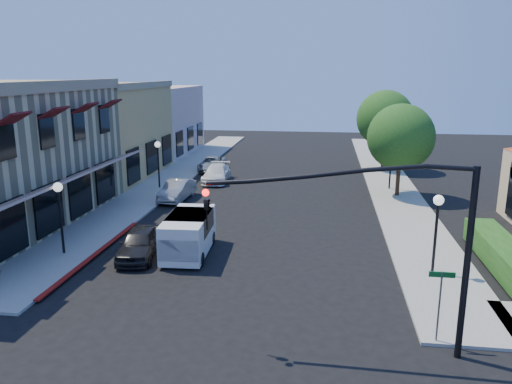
# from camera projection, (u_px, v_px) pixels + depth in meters

# --- Properties ---
(ground) EXTENTS (120.00, 120.00, 0.00)m
(ground) POSITION_uv_depth(u_px,v_px,m) (193.00, 363.00, 15.04)
(ground) COLOR black
(ground) RESTS_ON ground
(sidewalk_left) EXTENTS (3.50, 50.00, 0.12)m
(sidewalk_left) POSITION_uv_depth(u_px,v_px,m) (176.00, 175.00, 42.20)
(sidewalk_left) COLOR gray
(sidewalk_left) RESTS_ON ground
(sidewalk_right) EXTENTS (3.50, 50.00, 0.12)m
(sidewalk_right) POSITION_uv_depth(u_px,v_px,m) (388.00, 181.00, 39.81)
(sidewalk_right) COLOR gray
(sidewalk_right) RESTS_ON ground
(curb_red_strip) EXTENTS (0.25, 10.00, 0.06)m
(curb_red_strip) POSITION_uv_depth(u_px,v_px,m) (96.00, 257.00, 23.68)
(curb_red_strip) COLOR maroon
(curb_red_strip) RESTS_ON ground
(yellow_stucco_building) EXTENTS (10.00, 12.00, 7.60)m
(yellow_stucco_building) POSITION_uv_depth(u_px,v_px,m) (92.00, 130.00, 41.28)
(yellow_stucco_building) COLOR tan
(yellow_stucco_building) RESTS_ON ground
(pink_stucco_building) EXTENTS (10.00, 12.00, 7.00)m
(pink_stucco_building) POSITION_uv_depth(u_px,v_px,m) (144.00, 120.00, 52.89)
(pink_stucco_building) COLOR beige
(pink_stucco_building) RESTS_ON ground
(hedge) EXTENTS (1.40, 8.00, 1.10)m
(hedge) POSITION_uv_depth(u_px,v_px,m) (502.00, 270.00, 22.10)
(hedge) COLOR #204F16
(hedge) RESTS_ON ground
(street_tree_a) EXTENTS (4.56, 4.56, 6.48)m
(street_tree_a) POSITION_uv_depth(u_px,v_px,m) (401.00, 137.00, 34.01)
(street_tree_a) COLOR black
(street_tree_a) RESTS_ON ground
(street_tree_b) EXTENTS (4.94, 4.94, 7.02)m
(street_tree_b) POSITION_uv_depth(u_px,v_px,m) (385.00, 119.00, 43.55)
(street_tree_b) COLOR black
(street_tree_b) RESTS_ON ground
(signal_mast_arm) EXTENTS (8.01, 0.39, 6.00)m
(signal_mast_arm) POSITION_uv_depth(u_px,v_px,m) (395.00, 228.00, 14.72)
(signal_mast_arm) COLOR black
(signal_mast_arm) RESTS_ON ground
(street_name_sign) EXTENTS (0.80, 0.06, 2.50)m
(street_name_sign) POSITION_uv_depth(u_px,v_px,m) (440.00, 295.00, 15.73)
(street_name_sign) COLOR #595B5E
(street_name_sign) RESTS_ON ground
(lamppost_left_near) EXTENTS (0.44, 0.44, 3.57)m
(lamppost_left_near) POSITION_uv_depth(u_px,v_px,m) (59.00, 200.00, 23.25)
(lamppost_left_near) COLOR black
(lamppost_left_near) RESTS_ON ground
(lamppost_left_far) EXTENTS (0.44, 0.44, 3.57)m
(lamppost_left_far) POSITION_uv_depth(u_px,v_px,m) (158.00, 153.00, 36.72)
(lamppost_left_far) COLOR black
(lamppost_left_far) RESTS_ON ground
(lamppost_right_near) EXTENTS (0.44, 0.44, 3.57)m
(lamppost_right_near) POSITION_uv_depth(u_px,v_px,m) (437.00, 214.00, 20.93)
(lamppost_right_near) COLOR black
(lamppost_right_near) RESTS_ON ground
(lamppost_right_far) EXTENTS (0.44, 0.44, 3.57)m
(lamppost_right_far) POSITION_uv_depth(u_px,v_px,m) (391.00, 154.00, 36.32)
(lamppost_right_far) COLOR black
(lamppost_right_far) RESTS_ON ground
(white_van) EXTENTS (2.13, 4.45, 1.93)m
(white_van) POSITION_uv_depth(u_px,v_px,m) (188.00, 232.00, 23.75)
(white_van) COLOR silver
(white_van) RESTS_ON ground
(parked_car_a) EXTENTS (2.15, 4.23, 1.38)m
(parked_car_a) POSITION_uv_depth(u_px,v_px,m) (140.00, 243.00, 23.53)
(parked_car_a) COLOR black
(parked_car_a) RESTS_ON ground
(parked_car_b) EXTENTS (1.70, 4.23, 1.37)m
(parked_car_b) POSITION_uv_depth(u_px,v_px,m) (177.00, 190.00, 34.01)
(parked_car_b) COLOR #999C9E
(parked_car_b) RESTS_ON ground
(parked_car_c) EXTENTS (2.11, 4.68, 1.33)m
(parked_car_c) POSITION_uv_depth(u_px,v_px,m) (216.00, 174.00, 39.59)
(parked_car_c) COLOR white
(parked_car_c) RESTS_ON ground
(parked_car_d) EXTENTS (2.12, 4.38, 1.20)m
(parked_car_d) POSITION_uv_depth(u_px,v_px,m) (212.00, 164.00, 44.14)
(parked_car_d) COLOR #939598
(parked_car_d) RESTS_ON ground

